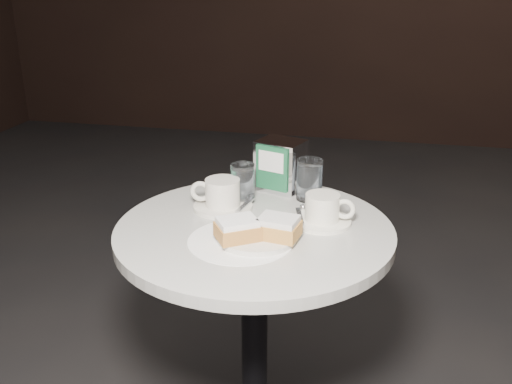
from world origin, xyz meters
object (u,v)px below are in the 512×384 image
object	(u,v)px
coffee_cup_right	(323,211)
water_glass_left	(243,184)
coffee_cup_left	(222,196)
water_glass_right	(309,180)
cafe_table	(254,295)
beignet_plate	(257,232)
napkin_dispenser	(281,165)

from	to	relation	value
coffee_cup_right	water_glass_left	xyz separation A→B (m)	(-0.23, 0.10, 0.02)
coffee_cup_left	water_glass_left	size ratio (longest dim) A/B	1.64
coffee_cup_right	water_glass_right	bearing A→B (deg)	110.73
cafe_table	coffee_cup_left	size ratio (longest dim) A/B	4.23
cafe_table	beignet_plate	size ratio (longest dim) A/B	3.15
cafe_table	coffee_cup_right	world-z (taller)	coffee_cup_right
cafe_table	beignet_plate	distance (m)	0.24
beignet_plate	water_glass_right	size ratio (longest dim) A/B	2.04
beignet_plate	coffee_cup_right	world-z (taller)	coffee_cup_right
cafe_table	coffee_cup_right	bearing A→B (deg)	18.90
coffee_cup_left	coffee_cup_right	size ratio (longest dim) A/B	1.10
coffee_cup_right	cafe_table	bearing A→B (deg)	-159.69
beignet_plate	water_glass_right	world-z (taller)	water_glass_right
beignet_plate	napkin_dispenser	bearing A→B (deg)	91.16
water_glass_right	napkin_dispenser	xyz separation A→B (m)	(-0.09, 0.06, 0.02)
cafe_table	coffee_cup_right	xyz separation A→B (m)	(0.16, 0.06, 0.23)
cafe_table	water_glass_right	world-z (taller)	water_glass_right
water_glass_left	coffee_cup_right	bearing A→B (deg)	-23.47
cafe_table	beignet_plate	bearing A→B (deg)	-72.72
cafe_table	coffee_cup_left	distance (m)	0.27
water_glass_left	water_glass_right	bearing A→B (deg)	17.52
cafe_table	napkin_dispenser	bearing A→B (deg)	86.16
coffee_cup_right	water_glass_left	bearing A→B (deg)	157.93
water_glass_left	water_glass_right	xyz separation A→B (m)	(0.18, 0.06, 0.00)
water_glass_right	beignet_plate	bearing A→B (deg)	-106.03
beignet_plate	napkin_dispenser	world-z (taller)	napkin_dispenser
coffee_cup_left	coffee_cup_right	bearing A→B (deg)	-13.66
beignet_plate	coffee_cup_right	size ratio (longest dim) A/B	1.48
coffee_cup_right	water_glass_right	distance (m)	0.17
cafe_table	water_glass_left	bearing A→B (deg)	113.22
water_glass_right	coffee_cup_right	bearing A→B (deg)	-70.67
coffee_cup_left	napkin_dispenser	bearing A→B (deg)	48.38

